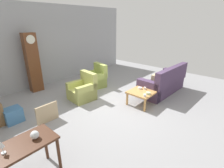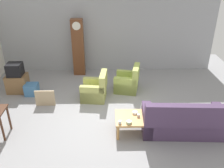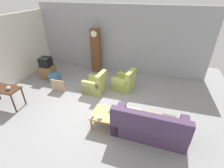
{
  "view_description": "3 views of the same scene",
  "coord_description": "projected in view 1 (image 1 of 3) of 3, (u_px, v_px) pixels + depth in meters",
  "views": [
    {
      "loc": [
        -3.7,
        -3.05,
        2.56
      ],
      "look_at": [
        -0.13,
        0.07,
        0.76
      ],
      "focal_mm": 26.85,
      "sensor_mm": 36.0,
      "label": 1
    },
    {
      "loc": [
        0.03,
        -5.76,
        4.11
      ],
      "look_at": [
        0.15,
        0.69,
        0.78
      ],
      "focal_mm": 39.27,
      "sensor_mm": 36.0,
      "label": 2
    },
    {
      "loc": [
        1.92,
        -4.27,
        3.8
      ],
      "look_at": [
        0.52,
        0.53,
        0.88
      ],
      "focal_mm": 26.49,
      "sensor_mm": 36.0,
      "label": 3
    }
  ],
  "objects": [
    {
      "name": "armchair_olive_near",
      "position": [
        83.0,
        91.0,
        5.74
      ],
      "size": [
        0.86,
        0.84,
        0.92
      ],
      "color": "tan",
      "rests_on": "ground_plane"
    },
    {
      "name": "cup_white_porcelain",
      "position": [
        145.0,
        88.0,
        5.46
      ],
      "size": [
        0.07,
        0.07,
        0.08
      ],
      "primitive_type": "cylinder",
      "color": "white",
      "rests_on": "coffee_table_wood"
    },
    {
      "name": "armchair_olive_far",
      "position": [
        95.0,
        79.0,
        6.85
      ],
      "size": [
        0.93,
        0.9,
        0.92
      ],
      "color": "#A8BC57",
      "rests_on": "ground_plane"
    },
    {
      "name": "storage_box_blue",
      "position": [
        13.0,
        115.0,
        4.46
      ],
      "size": [
        0.43,
        0.37,
        0.39
      ],
      "primitive_type": "cube",
      "color": "teal",
      "rests_on": "ground_plane"
    },
    {
      "name": "bowl_white_stacked",
      "position": [
        140.0,
        88.0,
        5.5
      ],
      "size": [
        0.14,
        0.14,
        0.06
      ],
      "primitive_type": "cylinder",
      "color": "white",
      "rests_on": "coffee_table_wood"
    },
    {
      "name": "garage_door_wall",
      "position": [
        51.0,
        45.0,
        7.04
      ],
      "size": [
        8.4,
        0.16,
        3.2
      ],
      "primitive_type": "cube",
      "color": "#9EA0A5",
      "rests_on": "ground_plane"
    },
    {
      "name": "couch_floral",
      "position": [
        163.0,
        83.0,
        6.25
      ],
      "size": [
        2.14,
        0.97,
        1.04
      ],
      "color": "#4C3856",
      "rests_on": "ground_plane"
    },
    {
      "name": "wine_glass_short",
      "position": [
        2.0,
        146.0,
        2.37
      ],
      "size": [
        0.07,
        0.07,
        0.21
      ],
      "color": "silver",
      "rests_on": "console_table_dark"
    },
    {
      "name": "cup_blue_rimmed",
      "position": [
        145.0,
        95.0,
        4.94
      ],
      "size": [
        0.08,
        0.08,
        0.08
      ],
      "primitive_type": "cylinder",
      "color": "silver",
      "rests_on": "coffee_table_wood"
    },
    {
      "name": "grandfather_clock",
      "position": [
        33.0,
        63.0,
        6.17
      ],
      "size": [
        0.44,
        0.3,
        2.17
      ],
      "color": "brown",
      "rests_on": "ground_plane"
    },
    {
      "name": "coffee_table_wood",
      "position": [
        143.0,
        92.0,
        5.41
      ],
      "size": [
        0.96,
        0.76,
        0.45
      ],
      "color": "tan",
      "rests_on": "ground_plane"
    },
    {
      "name": "bowl_shallow_green",
      "position": [
        148.0,
        93.0,
        5.1
      ],
      "size": [
        0.14,
        0.14,
        0.06
      ],
      "primitive_type": "cylinder",
      "color": "#B2C69E",
      "rests_on": "coffee_table_wood"
    },
    {
      "name": "console_table_dark",
      "position": [
        13.0,
        155.0,
        2.53
      ],
      "size": [
        1.3,
        0.56,
        0.76
      ],
      "color": "#472819",
      "rests_on": "ground_plane"
    },
    {
      "name": "glass_dome_cloche",
      "position": [
        35.0,
        135.0,
        2.7
      ],
      "size": [
        0.14,
        0.14,
        0.14
      ],
      "primitive_type": "sphere",
      "color": "silver",
      "rests_on": "console_table_dark"
    },
    {
      "name": "ground_plane",
      "position": [
        116.0,
        105.0,
        5.39
      ],
      "size": [
        10.4,
        10.4,
        0.0
      ],
      "primitive_type": "plane",
      "color": "gray"
    },
    {
      "name": "framed_picture_leaning",
      "position": [
        47.0,
        113.0,
        4.44
      ],
      "size": [
        0.6,
        0.05,
        0.51
      ],
      "primitive_type": "cube",
      "color": "tan",
      "rests_on": "ground_plane"
    }
  ]
}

